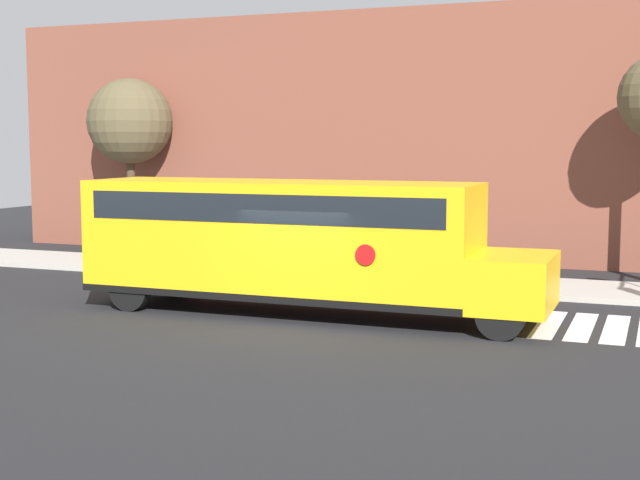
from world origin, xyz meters
name	(u,v)px	position (x,y,z in m)	size (l,w,h in m)	color
ground_plane	(296,324)	(0.00, 0.00, 0.00)	(60.00, 60.00, 0.00)	black
sidewalk_strip	(383,279)	(0.00, 6.50, 0.07)	(44.00, 3.00, 0.15)	#B2ADA3
building_backdrop	(439,136)	(0.00, 13.00, 4.20)	(32.00, 4.00, 8.41)	brown
school_bus	(292,238)	(-0.56, 1.13, 1.77)	(10.83, 2.57, 3.08)	yellow
tree_near_sidewalk	(130,122)	(-10.66, 9.94, 4.70)	(3.07, 3.07, 6.27)	#423323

